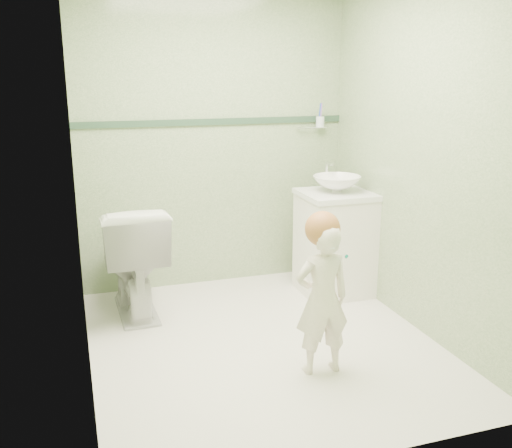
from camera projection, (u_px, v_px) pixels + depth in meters
name	position (u px, v px, depth m)	size (l,w,h in m)	color
ground	(263.00, 343.00, 3.82)	(2.50, 2.50, 0.00)	silver
room_shell	(264.00, 163.00, 3.51)	(2.50, 2.54, 2.40)	#86A474
trim_stripe	(214.00, 122.00, 4.61)	(2.20, 0.02, 0.05)	#2B4734
vanity	(335.00, 245.00, 4.61)	(0.52, 0.50, 0.80)	white
counter	(336.00, 194.00, 4.51)	(0.54, 0.52, 0.04)	white
basin	(337.00, 184.00, 4.49)	(0.37, 0.37, 0.13)	white
faucet	(327.00, 170.00, 4.64)	(0.03, 0.13, 0.18)	silver
cup_holder	(319.00, 122.00, 4.83)	(0.26, 0.07, 0.21)	silver
toilet	(133.00, 258.00, 4.23)	(0.47, 0.82, 0.83)	white
toddler	(322.00, 300.00, 3.36)	(0.33, 0.22, 0.91)	silver
hair_cap	(323.00, 229.00, 3.28)	(0.20, 0.20, 0.20)	#A66533
teal_toothbrush	(345.00, 256.00, 3.19)	(0.11, 0.13, 0.08)	#057D6F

